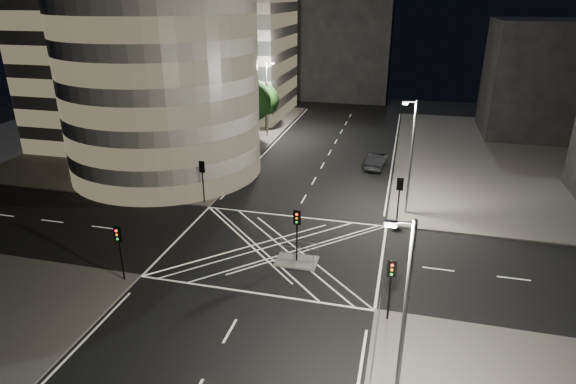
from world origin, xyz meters
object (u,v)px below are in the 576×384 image
(street_lamp_right_far, at_px, (411,154))
(street_lamp_left_near, at_px, (216,131))
(traffic_signal_fl, at_px, (202,174))
(traffic_signal_fr, at_px, (399,192))
(traffic_signal_island, at_px, (297,226))
(street_lamp_right_near, at_px, (403,319))
(sedan, at_px, (376,161))
(street_lamp_left_far, at_px, (267,96))
(traffic_signal_nl, at_px, (119,243))
(central_island, at_px, (297,261))
(traffic_signal_nr, at_px, (391,279))

(street_lamp_right_far, bearing_deg, street_lamp_left_near, 170.97)
(traffic_signal_fl, bearing_deg, street_lamp_right_far, 6.88)
(traffic_signal_fr, relative_size, traffic_signal_island, 1.00)
(traffic_signal_fl, height_order, street_lamp_right_near, street_lamp_right_near)
(traffic_signal_fl, bearing_deg, sedan, 43.25)
(traffic_signal_fr, relative_size, street_lamp_right_far, 0.40)
(street_lamp_right_far, bearing_deg, street_lamp_left_far, 131.94)
(traffic_signal_nl, distance_m, street_lamp_right_far, 24.27)
(traffic_signal_fl, relative_size, traffic_signal_island, 1.00)
(traffic_signal_fl, xyz_separation_m, traffic_signal_fr, (17.60, 0.00, 0.00))
(traffic_signal_fr, distance_m, street_lamp_right_far, 3.48)
(traffic_signal_nl, relative_size, street_lamp_left_near, 0.40)
(street_lamp_left_far, bearing_deg, traffic_signal_fr, -51.83)
(traffic_signal_fl, xyz_separation_m, street_lamp_left_far, (-0.64, 23.20, 2.63))
(traffic_signal_nl, height_order, traffic_signal_island, same)
(street_lamp_right_far, bearing_deg, central_island, -125.30)
(traffic_signal_fl, xyz_separation_m, street_lamp_right_far, (18.24, 2.20, 2.63))
(street_lamp_right_near, distance_m, sedan, 35.20)
(traffic_signal_island, relative_size, street_lamp_right_far, 0.40)
(traffic_signal_nl, xyz_separation_m, street_lamp_left_far, (-0.64, 36.80, 2.63))
(traffic_signal_nl, bearing_deg, traffic_signal_fl, 90.00)
(traffic_signal_nr, relative_size, street_lamp_right_far, 0.40)
(street_lamp_left_far, distance_m, sedan, 18.61)
(street_lamp_right_near, bearing_deg, street_lamp_left_far, 113.21)
(street_lamp_left_near, xyz_separation_m, street_lamp_left_far, (0.00, 18.00, 0.00))
(traffic_signal_nl, bearing_deg, traffic_signal_fr, 37.69)
(traffic_signal_nl, xyz_separation_m, street_lamp_left_near, (-0.64, 18.80, 2.63))
(central_island, relative_size, traffic_signal_nl, 0.75)
(traffic_signal_nr, xyz_separation_m, traffic_signal_island, (-6.80, 5.30, 0.00))
(traffic_signal_nr, xyz_separation_m, sedan, (-2.81, 27.51, -2.07))
(street_lamp_right_near, bearing_deg, traffic_signal_fl, 131.24)
(central_island, relative_size, traffic_signal_nr, 0.75)
(central_island, distance_m, sedan, 22.58)
(street_lamp_left_far, bearing_deg, street_lamp_right_far, -48.06)
(traffic_signal_fl, height_order, traffic_signal_nr, same)
(traffic_signal_nl, bearing_deg, street_lamp_left_far, 90.99)
(traffic_signal_fr, height_order, sedan, traffic_signal_fr)
(street_lamp_left_near, bearing_deg, central_island, -49.73)
(traffic_signal_island, xyz_separation_m, street_lamp_right_near, (7.44, -12.50, 2.63))
(traffic_signal_island, bearing_deg, central_island, 0.00)
(traffic_signal_island, height_order, street_lamp_left_near, street_lamp_left_near)
(street_lamp_right_far, bearing_deg, traffic_signal_fl, -173.12)
(traffic_signal_fl, xyz_separation_m, street_lamp_right_near, (18.24, -20.80, 2.63))
(central_island, distance_m, street_lamp_right_near, 15.54)
(central_island, relative_size, street_lamp_right_far, 0.30)
(traffic_signal_island, bearing_deg, traffic_signal_nl, -153.86)
(traffic_signal_fl, relative_size, traffic_signal_nl, 1.00)
(traffic_signal_fl, distance_m, traffic_signal_nr, 22.24)
(sedan, bearing_deg, central_island, 85.19)
(traffic_signal_nr, bearing_deg, traffic_signal_island, 142.07)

